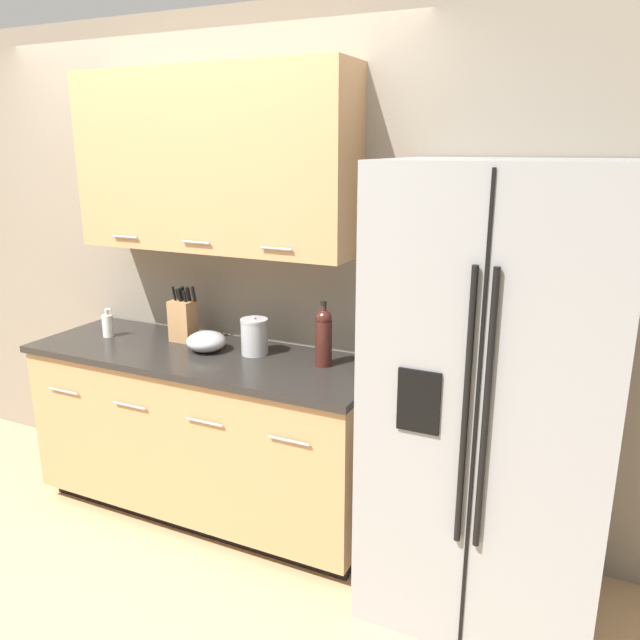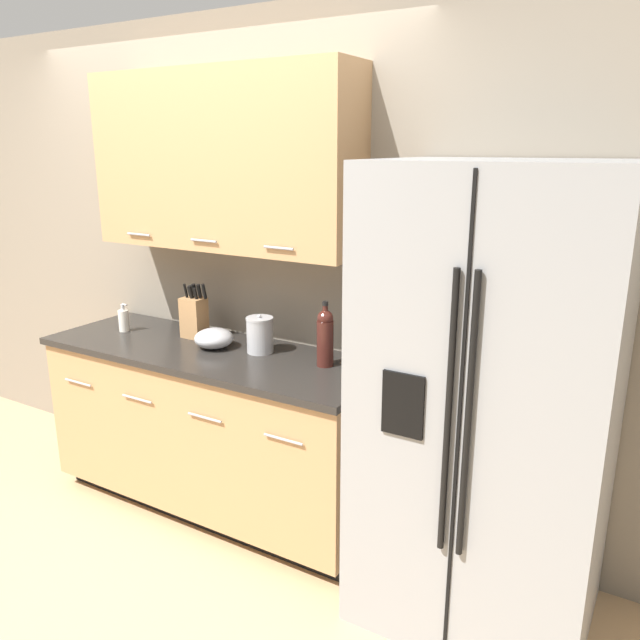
# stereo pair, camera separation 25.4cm
# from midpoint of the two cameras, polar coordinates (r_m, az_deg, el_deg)

# --- Properties ---
(ground_plane) EXTENTS (14.00, 14.00, 0.00)m
(ground_plane) POSITION_cam_midpoint_polar(r_m,az_deg,el_deg) (3.27, -21.01, -21.83)
(ground_plane) COLOR tan
(wall_back) EXTENTS (10.00, 0.39, 2.60)m
(wall_back) POSITION_cam_midpoint_polar(r_m,az_deg,el_deg) (3.48, -7.12, 7.29)
(wall_back) COLOR gray
(wall_back) RESTS_ON ground_plane
(counter_unit) EXTENTS (1.88, 0.64, 0.92)m
(counter_unit) POSITION_cam_midpoint_polar(r_m,az_deg,el_deg) (3.45, -7.50, -9.77)
(counter_unit) COLOR black
(counter_unit) RESTS_ON ground_plane
(refrigerator) EXTENTS (0.93, 0.77, 1.89)m
(refrigerator) POSITION_cam_midpoint_polar(r_m,az_deg,el_deg) (2.61, 17.86, -7.46)
(refrigerator) COLOR gray
(refrigerator) RESTS_ON ground_plane
(knife_block) EXTENTS (0.14, 0.10, 0.31)m
(knife_block) POSITION_cam_midpoint_polar(r_m,az_deg,el_deg) (3.46, -9.41, 0.33)
(knife_block) COLOR #A87A4C
(knife_block) RESTS_ON counter_unit
(wine_bottle) EXTENTS (0.08, 0.08, 0.32)m
(wine_bottle) POSITION_cam_midpoint_polar(r_m,az_deg,el_deg) (2.96, 2.93, -1.55)
(wine_bottle) COLOR #3D1914
(wine_bottle) RESTS_ON counter_unit
(soap_dispenser) EXTENTS (0.06, 0.06, 0.16)m
(soap_dispenser) POSITION_cam_midpoint_polar(r_m,az_deg,el_deg) (3.68, -15.65, -0.03)
(soap_dispenser) COLOR silver
(soap_dispenser) RESTS_ON counter_unit
(steel_canister) EXTENTS (0.14, 0.14, 0.20)m
(steel_canister) POSITION_cam_midpoint_polar(r_m,az_deg,el_deg) (3.17, -3.25, -1.39)
(steel_canister) COLOR #A3A3A5
(steel_canister) RESTS_ON counter_unit
(mixing_bowl) EXTENTS (0.20, 0.20, 0.10)m
(mixing_bowl) POSITION_cam_midpoint_polar(r_m,az_deg,el_deg) (3.28, -7.51, -1.70)
(mixing_bowl) COLOR #A3A3A5
(mixing_bowl) RESTS_ON counter_unit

